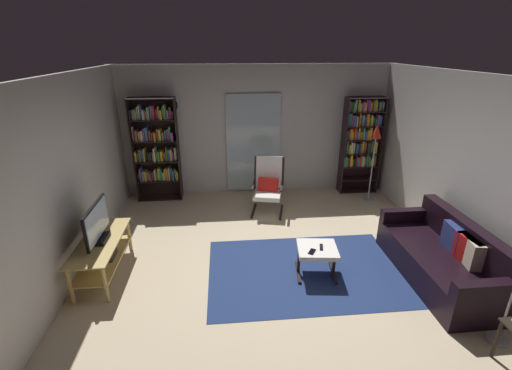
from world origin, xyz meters
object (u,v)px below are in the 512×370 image
Objects in this scene: bookshelf_near_tv at (156,146)px; ottoman at (317,252)px; leather_sofa at (444,259)px; cell_phone at (312,252)px; wall_clock at (170,105)px; lounge_armchair at (268,184)px; bookshelf_near_sofa at (361,139)px; television at (97,225)px; tv_stand at (102,252)px; tv_remote at (321,247)px; floor_lamp_by_shelf at (376,140)px.

ottoman is at bearing -48.34° from bookshelf_near_tv.
cell_phone is (-1.75, 0.15, 0.12)m from leather_sofa.
lounge_armchair is at bearing -28.22° from wall_clock.
wall_clock reaches higher than bookshelf_near_sofa.
television is at bearing -144.14° from lounge_armchair.
television is 1.41× the size of ottoman.
television is 2.79× the size of wall_clock.
wall_clock is (-2.10, 3.13, 1.43)m from cell_phone.
ottoman is at bearing -78.98° from lounge_armchair.
bookshelf_near_sofa is 3.87m from wall_clock.
leather_sofa is 6.59× the size of wall_clock.
leather_sofa is (0.05, -3.09, -0.84)m from bookshelf_near_sofa.
tv_stand is 1.59× the size of television.
tv_remote is at bearing -5.58° from tv_stand.
tv_stand is at bearing -171.33° from tv_remote.
bookshelf_near_tv is 14.52× the size of cell_phone.
floor_lamp_by_shelf is at bearing 24.55° from television.
tv_stand is 5.22m from bookshelf_near_sofa.
bookshelf_near_tv is 3.86m from cell_phone.
leather_sofa is at bearing -6.57° from television.
floor_lamp_by_shelf is at bearing 24.52° from tv_stand.
tv_stand reaches higher than ottoman.
bookshelf_near_sofa is 3.20m from leather_sofa.
tv_stand is 9.17× the size of cell_phone.
bookshelf_near_tv is 4.25m from floor_lamp_by_shelf.
cell_phone is at bearing -126.15° from floor_lamp_by_shelf.
bookshelf_near_tv reaches higher than bookshelf_near_sofa.
bookshelf_near_tv is 14.11× the size of tv_remote.
television is 0.40× the size of bookshelf_near_tv.
leather_sofa reaches higher than cell_phone.
bookshelf_near_sofa reaches higher than cell_phone.
lounge_armchair is 2.24m from floor_lamp_by_shelf.
wall_clock is at bearing 32.28° from bookshelf_near_tv.
bookshelf_near_sofa is at bearing 21.33° from lounge_armchair.
lounge_armchair reaches higher than leather_sofa.
ottoman is at bearing -53.98° from wall_clock.
bookshelf_near_tv reaches higher than wall_clock.
lounge_armchair is 2.11m from ottoman.
wall_clock reaches higher than tv_remote.
bookshelf_near_tv is 3.56× the size of ottoman.
television is 0.41× the size of bookshelf_near_sofa.
lounge_armchair is (2.47, 1.79, -0.23)m from television.
bookshelf_near_tv is 1.06× the size of leather_sofa.
cell_phone is (-0.10, -0.10, 0.08)m from ottoman.
tv_remote is 3.00m from floor_lamp_by_shelf.
wall_clock is at bearing 76.25° from tv_stand.
floor_lamp_by_shelf is (1.70, 2.37, 0.90)m from ottoman.
floor_lamp_by_shelf is (1.80, 2.46, 0.83)m from cell_phone.
tv_stand is 2.94m from tv_remote.
bookshelf_near_tv is (0.36, 2.55, 0.33)m from television.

